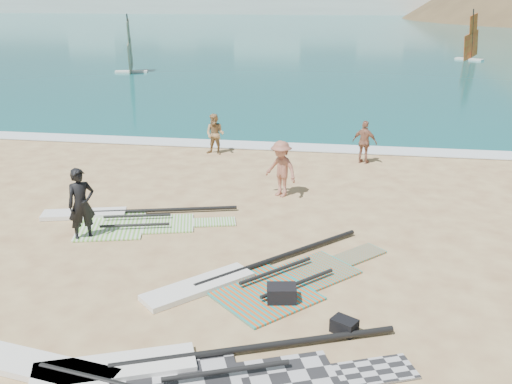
# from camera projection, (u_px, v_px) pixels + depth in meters

# --- Properties ---
(ground) EXTENTS (300.00, 300.00, 0.00)m
(ground) POSITION_uv_depth(u_px,v_px,m) (250.00, 306.00, 11.39)
(ground) COLOR #D9BD7F
(ground) RESTS_ON ground
(sea) EXTENTS (300.00, 240.00, 0.06)m
(sea) POSITION_uv_depth(u_px,v_px,m) (342.00, 18.00, 134.34)
(sea) COLOR #0D525C
(sea) RESTS_ON ground
(surf_line) EXTENTS (300.00, 1.20, 0.04)m
(surf_line) POSITION_uv_depth(u_px,v_px,m) (301.00, 148.00, 22.85)
(surf_line) COLOR white
(surf_line) RESTS_ON ground
(rig_grey) EXTENTS (6.35, 3.84, 0.20)m
(rig_grey) POSITION_uv_depth(u_px,v_px,m) (195.00, 377.00, 9.21)
(rig_grey) COLOR #272629
(rig_grey) RESTS_ON ground
(rig_green) EXTENTS (5.52, 2.88, 0.20)m
(rig_green) POSITION_uv_depth(u_px,v_px,m) (121.00, 219.00, 15.61)
(rig_green) COLOR #6BC836
(rig_green) RESTS_ON ground
(rig_orange) EXTENTS (5.14, 4.74, 0.20)m
(rig_orange) POSITION_uv_depth(u_px,v_px,m) (257.00, 280.00, 12.33)
(rig_orange) COLOR #FF4D0D
(rig_orange) RESTS_ON ground
(gear_bag_near) EXTENTS (0.64, 0.51, 0.37)m
(gear_bag_near) POSITION_uv_depth(u_px,v_px,m) (282.00, 294.00, 11.47)
(gear_bag_near) COLOR black
(gear_bag_near) RESTS_ON ground
(gear_bag_far) EXTENTS (0.55, 0.50, 0.27)m
(gear_bag_far) POSITION_uv_depth(u_px,v_px,m) (344.00, 326.00, 10.48)
(gear_bag_far) COLOR black
(gear_bag_far) RESTS_ON ground
(person_wetsuit) EXTENTS (0.81, 0.78, 1.86)m
(person_wetsuit) POSITION_uv_depth(u_px,v_px,m) (81.00, 204.00, 14.19)
(person_wetsuit) COLOR black
(person_wetsuit) RESTS_ON ground
(beachgoer_left) EXTENTS (0.86, 0.73, 1.56)m
(beachgoer_left) POSITION_uv_depth(u_px,v_px,m) (215.00, 134.00, 21.78)
(beachgoer_left) COLOR #AB8454
(beachgoer_left) RESTS_ON ground
(beachgoer_mid) EXTENTS (1.29, 1.16, 1.74)m
(beachgoer_mid) POSITION_uv_depth(u_px,v_px,m) (281.00, 169.00, 17.25)
(beachgoer_mid) COLOR #A1624F
(beachgoer_mid) RESTS_ON ground
(beachgoer_back) EXTENTS (1.00, 0.69, 1.57)m
(beachgoer_back) POSITION_uv_depth(u_px,v_px,m) (365.00, 142.00, 20.61)
(beachgoer_back) COLOR #A26A50
(beachgoer_back) RESTS_ON ground
(windsurfer_left) EXTENTS (2.52, 2.88, 4.42)m
(windsurfer_left) POSITION_uv_depth(u_px,v_px,m) (130.00, 56.00, 43.37)
(windsurfer_left) COLOR white
(windsurfer_left) RESTS_ON ground
(windsurfer_centre) EXTENTS (2.45, 2.53, 4.53)m
(windsurfer_centre) POSITION_uv_depth(u_px,v_px,m) (471.00, 46.00, 51.31)
(windsurfer_centre) COLOR white
(windsurfer_centre) RESTS_ON ground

